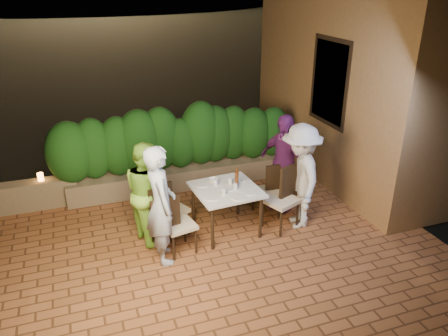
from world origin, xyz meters
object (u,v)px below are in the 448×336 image
bowl (214,180)px  diner_purple (283,163)px  dining_table (226,210)px  diner_blue (161,205)px  parapet_lamp (41,177)px  diner_green (147,192)px  chair_right_front (281,199)px  beer_bottle (237,177)px  chair_right_back (266,190)px  chair_left_back (171,209)px  diner_white (300,177)px  chair_left_front (179,224)px

bowl → diner_purple: (1.25, 0.06, 0.08)m
dining_table → diner_blue: 1.26m
parapet_lamp → diner_green: bearing=-45.6°
chair_right_front → beer_bottle: bearing=-41.2°
chair_right_front → diner_purple: bearing=-140.1°
diner_blue → parapet_lamp: 2.78m
chair_right_back → parapet_lamp: chair_right_back is taller
chair_left_back → diner_purple: size_ratio=0.54×
diner_green → chair_left_back: bearing=-112.2°
chair_left_back → diner_white: (1.99, -0.37, 0.39)m
chair_left_front → diner_green: 0.70m
beer_bottle → chair_left_front: size_ratio=0.33×
chair_left_back → parapet_lamp: size_ratio=6.59×
chair_right_front → diner_white: 0.46m
diner_green → diner_white: 2.37m
diner_purple → parapet_lamp: bearing=-130.8°
diner_white → bowl: bearing=-99.1°
dining_table → diner_purple: bearing=18.6°
chair_left_back → diner_white: diner_white is taller
dining_table → diner_green: size_ratio=0.61×
bowl → diner_green: size_ratio=0.10×
diner_blue → diner_green: 0.62m
diner_white → parapet_lamp: diner_white is taller
chair_left_front → diner_blue: diner_blue is taller
bowl → parapet_lamp: (-2.64, 1.49, -0.20)m
dining_table → diner_blue: size_ratio=0.56×
diner_blue → diner_green: bearing=6.5°
chair_right_front → diner_purple: diner_purple is taller
chair_right_front → diner_white: size_ratio=0.61×
chair_left_back → chair_right_front: 1.72m
dining_table → chair_right_front: chair_right_front is taller
beer_bottle → diner_blue: bearing=-161.3°
chair_right_back → chair_right_front: bearing=95.0°
chair_left_back → diner_green: 0.47m
bowl → diner_green: bearing=-174.2°
chair_right_back → diner_green: (-1.99, -0.06, 0.34)m
chair_left_front → chair_left_back: bearing=78.4°
bowl → chair_left_back: (-0.74, -0.15, -0.31)m
beer_bottle → chair_right_back: bearing=21.1°
beer_bottle → chair_left_back: 1.12m
chair_left_back → chair_right_back: bearing=-20.0°
bowl → diner_white: bearing=-22.7°
diner_blue → chair_left_front: bearing=-71.4°
diner_white → chair_right_front: bearing=-77.1°
diner_green → bowl: bearing=-98.8°
dining_table → parapet_lamp: bearing=146.4°
chair_left_back → diner_purple: diner_purple is taller
diner_blue → diner_white: (2.25, 0.20, -0.01)m
diner_white → parapet_lamp: bearing=-103.8°
chair_left_front → chair_right_back: bearing=8.2°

